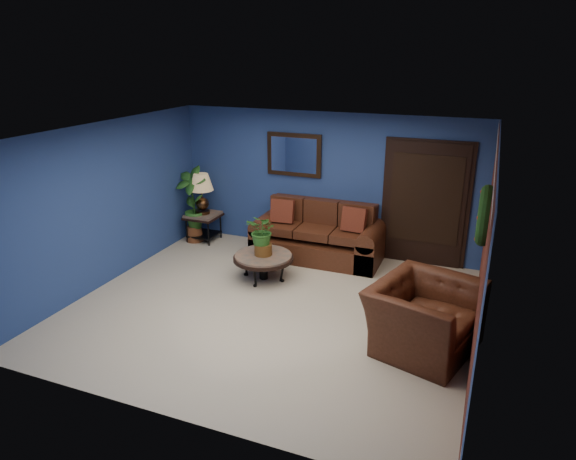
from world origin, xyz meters
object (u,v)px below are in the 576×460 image
at_px(sofa, 319,239).
at_px(side_chair, 340,230).
at_px(coffee_table, 263,258).
at_px(table_lamp, 202,189).
at_px(end_table, 203,220).
at_px(armchair, 424,317).

relative_size(sofa, side_chair, 2.39).
height_order(coffee_table, table_lamp, table_lamp).
distance_m(coffee_table, end_table, 2.15).
bearing_deg(end_table, armchair, -27.26).
xyz_separation_m(sofa, coffee_table, (-0.53, -1.21, 0.03)).
xyz_separation_m(coffee_table, side_chair, (0.89, 1.25, 0.17)).
relative_size(end_table, table_lamp, 0.80).
bearing_deg(side_chair, coffee_table, -136.84).
bearing_deg(coffee_table, armchair, -22.72).
height_order(table_lamp, side_chair, table_lamp).
distance_m(coffee_table, armchair, 2.88).
distance_m(side_chair, armchair, 2.95).
xyz_separation_m(end_table, armchair, (4.45, -2.29, 0.01)).
xyz_separation_m(table_lamp, armchair, (4.45, -2.29, -0.60)).
relative_size(sofa, table_lamp, 3.01).
bearing_deg(end_table, sofa, 0.85).
bearing_deg(table_lamp, armchair, -27.26).
bearing_deg(side_chair, armchair, -64.51).
bearing_deg(table_lamp, end_table, -90.00).
xyz_separation_m(coffee_table, armchair, (2.66, -1.11, 0.06)).
height_order(coffee_table, end_table, end_table).
xyz_separation_m(sofa, end_table, (-2.32, -0.03, 0.09)).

